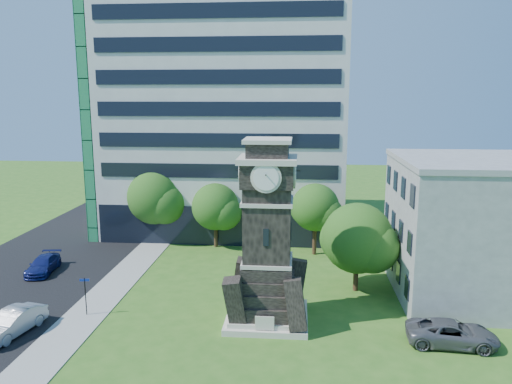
# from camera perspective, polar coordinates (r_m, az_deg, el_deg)

# --- Properties ---
(ground) EXTENTS (160.00, 160.00, 0.00)m
(ground) POSITION_cam_1_polar(r_m,az_deg,el_deg) (33.32, -4.31, -15.60)
(ground) COLOR #2F611B
(ground) RESTS_ON ground
(sidewalk) EXTENTS (3.00, 70.00, 0.06)m
(sidewalk) POSITION_cam_1_polar(r_m,az_deg,el_deg) (40.17, -16.87, -11.23)
(sidewalk) COLOR gray
(sidewalk) RESTS_ON ground
(clock_tower) EXTENTS (5.40, 5.40, 12.22)m
(clock_tower) POSITION_cam_1_polar(r_m,az_deg,el_deg) (32.88, 1.32, -6.01)
(clock_tower) COLOR beige
(clock_tower) RESTS_ON ground
(office_tall) EXTENTS (26.20, 15.11, 28.60)m
(office_tall) POSITION_cam_1_polar(r_m,az_deg,el_deg) (55.83, -3.48, 10.29)
(office_tall) COLOR silver
(office_tall) RESTS_ON ground
(office_low) EXTENTS (15.20, 12.20, 10.40)m
(office_low) POSITION_cam_1_polar(r_m,az_deg,el_deg) (41.41, 26.10, -3.68)
(office_low) COLOR #A2A5A8
(office_low) RESTS_ON ground
(car_street_mid) EXTENTS (2.58, 5.01, 1.57)m
(car_street_mid) POSITION_cam_1_polar(r_m,az_deg,el_deg) (35.99, -26.08, -13.27)
(car_street_mid) COLOR #93959A
(car_street_mid) RESTS_ON ground
(car_street_north) EXTENTS (2.49, 4.88, 1.36)m
(car_street_north) POSITION_cam_1_polar(r_m,az_deg,el_deg) (46.68, -23.14, -7.66)
(car_street_north) COLOR navy
(car_street_north) RESTS_ON ground
(car_east_lot) EXTENTS (5.58, 2.89, 1.50)m
(car_east_lot) POSITION_cam_1_polar(r_m,az_deg,el_deg) (33.51, 21.50, -14.79)
(car_east_lot) COLOR #57585D
(car_east_lot) RESTS_ON ground
(park_bench) EXTENTS (1.58, 0.42, 0.82)m
(park_bench) POSITION_cam_1_polar(r_m,az_deg,el_deg) (33.06, 4.05, -14.97)
(park_bench) COLOR black
(park_bench) RESTS_ON ground
(street_sign) EXTENTS (0.65, 0.07, 2.72)m
(street_sign) POSITION_cam_1_polar(r_m,az_deg,el_deg) (36.61, -18.93, -10.75)
(street_sign) COLOR black
(street_sign) RESTS_ON ground
(tree_nw) EXTENTS (6.25, 5.68, 7.56)m
(tree_nw) POSITION_cam_1_polar(r_m,az_deg,el_deg) (51.94, -11.35, -0.74)
(tree_nw) COLOR #332114
(tree_nw) RESTS_ON ground
(tree_nc) EXTENTS (5.10, 4.64, 6.43)m
(tree_nc) POSITION_cam_1_polar(r_m,az_deg,el_deg) (49.34, -4.60, -1.87)
(tree_nc) COLOR #332114
(tree_nc) RESTS_ON ground
(tree_ne) EXTENTS (4.94, 4.49, 6.83)m
(tree_ne) POSITION_cam_1_polar(r_m,az_deg,el_deg) (47.09, 6.86, -1.97)
(tree_ne) COLOR #332114
(tree_ne) RESTS_ON ground
(tree_east) EXTENTS (5.93, 5.39, 6.91)m
(tree_east) POSITION_cam_1_polar(r_m,az_deg,el_deg) (38.95, 11.60, -5.42)
(tree_east) COLOR #332114
(tree_east) RESTS_ON ground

